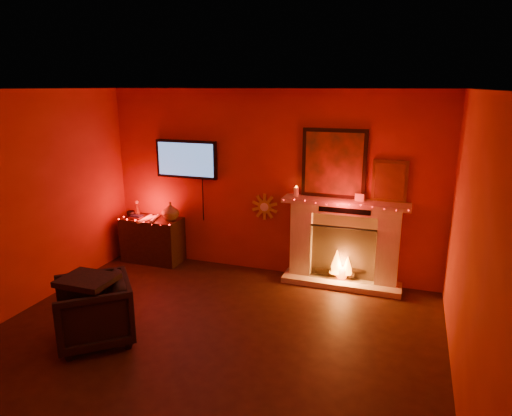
{
  "coord_description": "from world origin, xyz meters",
  "views": [
    {
      "loc": [
        1.96,
        -3.72,
        2.73
      ],
      "look_at": [
        0.09,
        1.7,
        1.19
      ],
      "focal_mm": 32.0,
      "sensor_mm": 36.0,
      "label": 1
    }
  ],
  "objects_px": {
    "fireplace": "(344,235)",
    "tv": "(186,159)",
    "console_table": "(153,237)",
    "armchair": "(94,311)",
    "sunburst_clock": "(265,207)"
  },
  "relations": [
    {
      "from": "sunburst_clock",
      "to": "armchair",
      "type": "xyz_separation_m",
      "value": [
        -1.13,
        -2.53,
        -0.64
      ]
    },
    {
      "from": "sunburst_clock",
      "to": "console_table",
      "type": "xyz_separation_m",
      "value": [
        -1.79,
        -0.22,
        -0.6
      ]
    },
    {
      "from": "sunburst_clock",
      "to": "console_table",
      "type": "bearing_deg",
      "value": -173.0
    },
    {
      "from": "fireplace",
      "to": "tv",
      "type": "bearing_deg",
      "value": 178.5
    },
    {
      "from": "console_table",
      "to": "armchair",
      "type": "distance_m",
      "value": 2.4
    },
    {
      "from": "fireplace",
      "to": "armchair",
      "type": "height_order",
      "value": "fireplace"
    },
    {
      "from": "console_table",
      "to": "sunburst_clock",
      "type": "bearing_deg",
      "value": 7.0
    },
    {
      "from": "fireplace",
      "to": "console_table",
      "type": "height_order",
      "value": "fireplace"
    },
    {
      "from": "tv",
      "to": "console_table",
      "type": "xyz_separation_m",
      "value": [
        -0.54,
        -0.19,
        -1.25
      ]
    },
    {
      "from": "tv",
      "to": "sunburst_clock",
      "type": "height_order",
      "value": "tv"
    },
    {
      "from": "sunburst_clock",
      "to": "console_table",
      "type": "height_order",
      "value": "sunburst_clock"
    },
    {
      "from": "tv",
      "to": "sunburst_clock",
      "type": "bearing_deg",
      "value": 1.24
    },
    {
      "from": "console_table",
      "to": "armchair",
      "type": "xyz_separation_m",
      "value": [
        0.66,
        -2.31,
        -0.04
      ]
    },
    {
      "from": "fireplace",
      "to": "tv",
      "type": "distance_m",
      "value": 2.61
    },
    {
      "from": "fireplace",
      "to": "tv",
      "type": "xyz_separation_m",
      "value": [
        -2.44,
        0.06,
        0.92
      ]
    }
  ]
}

